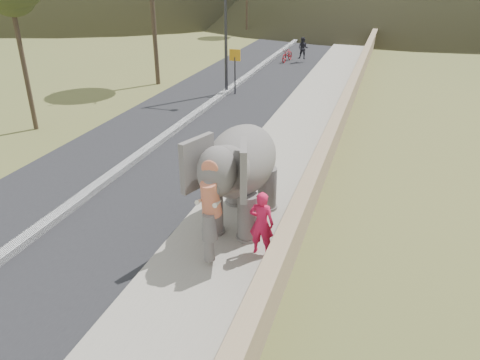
{
  "coord_description": "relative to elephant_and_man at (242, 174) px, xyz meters",
  "views": [
    {
      "loc": [
        3.4,
        -10.18,
        6.63
      ],
      "look_at": [
        0.2,
        -0.24,
        1.7
      ],
      "focal_mm": 35.0,
      "sensor_mm": 36.0,
      "label": 1
    }
  ],
  "objects": [
    {
      "name": "motorcyclist",
      "position": [
        -3.41,
        22.68,
        -0.85
      ],
      "size": [
        1.93,
        1.93,
        1.76
      ],
      "color": "maroon",
      "rests_on": "ground"
    },
    {
      "name": "parapet",
      "position": [
        1.63,
        9.53,
        -0.97
      ],
      "size": [
        0.3,
        120.0,
        1.1
      ],
      "primitive_type": "cube",
      "color": "tan",
      "rests_on": "ground"
    },
    {
      "name": "signboard",
      "position": [
        -4.52,
        13.02,
        0.12
      ],
      "size": [
        0.6,
        0.08,
        2.4
      ],
      "color": "#2D2D33",
      "rests_on": "ground"
    },
    {
      "name": "road",
      "position": [
        -5.02,
        9.53,
        -1.51
      ],
      "size": [
        7.0,
        120.0,
        0.03
      ],
      "primitive_type": "cube",
      "color": "black",
      "rests_on": "ground"
    },
    {
      "name": "walkway",
      "position": [
        -0.02,
        9.53,
        -1.45
      ],
      "size": [
        3.0,
        120.0,
        0.15
      ],
      "primitive_type": "cube",
      "color": "#9E9687",
      "rests_on": "ground"
    },
    {
      "name": "ground",
      "position": [
        -0.02,
        -0.47,
        -1.52
      ],
      "size": [
        160.0,
        160.0,
        0.0
      ],
      "primitive_type": "plane",
      "color": "olive",
      "rests_on": "ground"
    },
    {
      "name": "median",
      "position": [
        -5.02,
        9.53,
        -1.41
      ],
      "size": [
        0.35,
        120.0,
        0.22
      ],
      "primitive_type": "cube",
      "color": "black",
      "rests_on": "ground"
    },
    {
      "name": "elephant_and_man",
      "position": [
        0.0,
        0.0,
        0.0
      ],
      "size": [
        2.25,
        3.86,
        2.77
      ],
      "color": "slate",
      "rests_on": "ground"
    }
  ]
}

